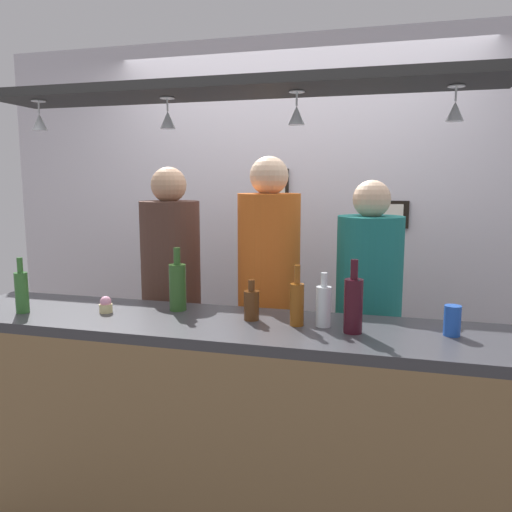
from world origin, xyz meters
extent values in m
plane|color=#4C4742|center=(0.00, 0.00, 0.00)|extent=(8.00, 8.00, 0.00)
cube|color=silver|center=(0.00, 1.10, 1.30)|extent=(4.40, 0.06, 2.60)
cube|color=#38383D|center=(0.00, -0.35, 1.00)|extent=(2.70, 0.55, 0.04)
cube|color=olive|center=(0.00, -0.60, 0.49)|extent=(2.65, 0.04, 0.98)
cube|color=black|center=(0.00, -0.30, 2.01)|extent=(2.20, 0.36, 0.04)
cylinder|color=silver|center=(-0.90, -0.36, 1.99)|extent=(0.06, 0.06, 0.00)
cylinder|color=silver|center=(-0.90, -0.36, 1.96)|extent=(0.01, 0.01, 0.06)
cone|color=silver|center=(-0.90, -0.36, 1.90)|extent=(0.07, 0.07, 0.08)
cylinder|color=silver|center=(-0.30, -0.28, 1.99)|extent=(0.06, 0.06, 0.00)
cylinder|color=silver|center=(-0.30, -0.28, 1.96)|extent=(0.01, 0.01, 0.06)
cone|color=silver|center=(-0.30, -0.28, 1.90)|extent=(0.07, 0.07, 0.08)
cylinder|color=silver|center=(0.28, -0.29, 1.99)|extent=(0.06, 0.06, 0.00)
cylinder|color=silver|center=(0.28, -0.29, 1.96)|extent=(0.01, 0.01, 0.06)
cone|color=silver|center=(0.28, -0.29, 1.90)|extent=(0.07, 0.07, 0.08)
cylinder|color=silver|center=(0.89, -0.25, 1.99)|extent=(0.06, 0.06, 0.00)
cylinder|color=silver|center=(0.89, -0.25, 1.96)|extent=(0.01, 0.01, 0.06)
cone|color=silver|center=(0.89, -0.25, 1.90)|extent=(0.07, 0.07, 0.08)
cube|color=#2D334C|center=(-0.55, 0.26, 0.41)|extent=(0.17, 0.18, 0.81)
cylinder|color=brown|center=(-0.55, 0.26, 1.17)|extent=(0.34, 0.34, 0.71)
sphere|color=tan|center=(-0.55, 0.26, 1.61)|extent=(0.20, 0.20, 0.20)
cube|color=#2D334C|center=(0.03, 0.26, 0.42)|extent=(0.17, 0.18, 0.84)
cylinder|color=orange|center=(0.03, 0.26, 1.20)|extent=(0.34, 0.34, 0.73)
sphere|color=beige|center=(0.03, 0.26, 1.66)|extent=(0.21, 0.21, 0.21)
cube|color=#2D334C|center=(0.57, 0.26, 0.39)|extent=(0.17, 0.18, 0.78)
cylinder|color=#1E7A75|center=(0.57, 0.26, 1.12)|extent=(0.34, 0.34, 0.68)
sphere|color=beige|center=(0.57, 0.26, 1.54)|extent=(0.19, 0.19, 0.19)
cylinder|color=#2D5623|center=(-0.30, -0.22, 1.13)|extent=(0.08, 0.08, 0.22)
cylinder|color=#2D5623|center=(-0.30, -0.22, 1.28)|extent=(0.03, 0.03, 0.08)
cylinder|color=#380F19|center=(0.53, -0.37, 1.13)|extent=(0.08, 0.08, 0.22)
cylinder|color=#380F19|center=(0.53, -0.37, 1.28)|extent=(0.03, 0.03, 0.08)
cylinder|color=#336B2D|center=(-0.98, -0.45, 1.12)|extent=(0.06, 0.06, 0.19)
cylinder|color=#336B2D|center=(-0.98, -0.45, 1.25)|extent=(0.03, 0.03, 0.07)
cylinder|color=brown|center=(0.29, -0.33, 1.11)|extent=(0.06, 0.06, 0.18)
cylinder|color=brown|center=(0.29, -0.33, 1.24)|extent=(0.03, 0.03, 0.08)
cylinder|color=silver|center=(0.41, -0.31, 1.11)|extent=(0.06, 0.06, 0.17)
cylinder|color=silver|center=(0.41, -0.31, 1.22)|extent=(0.03, 0.03, 0.06)
cylinder|color=#512D14|center=(0.09, -0.29, 1.09)|extent=(0.07, 0.07, 0.13)
cylinder|color=#512D14|center=(0.09, -0.29, 1.18)|extent=(0.03, 0.03, 0.05)
cylinder|color=#1E4CB2|center=(0.92, -0.31, 1.08)|extent=(0.07, 0.07, 0.12)
cylinder|color=beige|center=(-0.60, -0.35, 1.04)|extent=(0.06, 0.06, 0.04)
sphere|color=pink|center=(-0.60, -0.35, 1.08)|extent=(0.05, 0.05, 0.05)
cube|color=black|center=(-0.12, 1.06, 1.59)|extent=(0.18, 0.02, 0.26)
cube|color=white|center=(-0.12, 1.05, 1.59)|extent=(0.14, 0.01, 0.20)
cube|color=black|center=(0.62, 1.06, 1.41)|extent=(0.30, 0.02, 0.18)
cube|color=white|center=(0.62, 1.05, 1.41)|extent=(0.23, 0.01, 0.14)
camera|label=1|loc=(0.67, -2.39, 1.63)|focal=35.53mm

